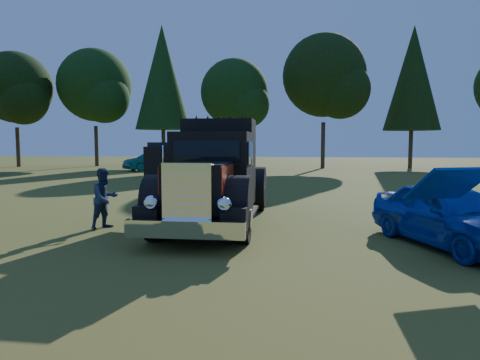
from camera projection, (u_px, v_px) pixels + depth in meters
name	position (u px, v px, depth m)	size (l,w,h in m)	color
ground	(232.00, 246.00, 9.57)	(120.00, 120.00, 0.00)	#365619
treeline	(215.00, 80.00, 36.39)	(66.14, 24.04, 13.33)	#2D2116
diamond_t_truck	(214.00, 180.00, 11.95)	(3.37, 7.16, 3.00)	black
hotrod_coupe	(449.00, 215.00, 9.50)	(3.03, 4.51, 1.89)	#0823AD
spectator_near	(168.00, 194.00, 12.34)	(0.61, 0.40, 1.66)	#20234C
spectator_far	(105.00, 198.00, 11.53)	(0.79, 0.62, 1.63)	#222650
distant_teal_car	(151.00, 161.00, 35.76)	(1.57, 4.51, 1.49)	#092A39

